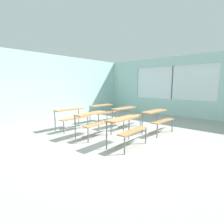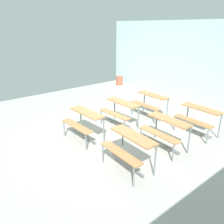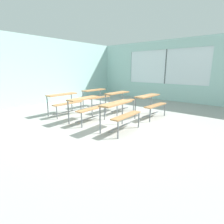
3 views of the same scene
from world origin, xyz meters
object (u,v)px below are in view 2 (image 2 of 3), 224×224
desk_bench_r0c1 (129,144)px  desk_bench_r2c0 (150,100)px  desk_bench_r0c0 (84,119)px  desk_bench_r1c0 (120,108)px  desk_bench_r1c1 (166,127)px  trash_bin (119,81)px  desk_bench_r2c1 (198,115)px

desk_bench_r0c1 → desk_bench_r2c0: bearing=126.1°
desk_bench_r0c0 → desk_bench_r1c0: bearing=88.6°
desk_bench_r1c1 → trash_bin: 6.37m
desk_bench_r0c1 → desk_bench_r1c0: (-1.71, 1.25, 0.00)m
desk_bench_r0c0 → desk_bench_r1c1: size_ratio=1.01×
trash_bin → desk_bench_r2c0: bearing=-27.7°
desk_bench_r0c0 → desk_bench_r2c0: size_ratio=1.02×
desk_bench_r0c0 → desk_bench_r2c0: (0.03, 2.49, 0.00)m
desk_bench_r1c0 → trash_bin: bearing=136.6°
desk_bench_r0c1 → desk_bench_r1c0: size_ratio=1.00×
desk_bench_r0c1 → desk_bench_r2c1: bearing=92.6°
desk_bench_r0c1 → desk_bench_r2c0: (-1.66, 2.48, 0.00)m
desk_bench_r0c0 → desk_bench_r0c1: (1.68, 0.01, 0.00)m
desk_bench_r0c0 → desk_bench_r1c1: 2.04m
desk_bench_r1c1 → desk_bench_r2c1: (0.06, 1.31, 0.00)m
desk_bench_r2c1 → trash_bin: bearing=162.4°
desk_bench_r0c1 → desk_bench_r2c0: 2.98m
desk_bench_r0c0 → trash_bin: size_ratio=2.65×
desk_bench_r1c1 → desk_bench_r0c1: bearing=-85.5°
desk_bench_r0c0 → desk_bench_r2c1: bearing=53.9°
desk_bench_r0c1 → trash_bin: 7.14m
desk_bench_r1c1 → trash_bin: desk_bench_r1c1 is taller
desk_bench_r1c1 → desk_bench_r2c0: size_ratio=1.01×
desk_bench_r0c1 → trash_bin: bearing=143.1°
desk_bench_r0c1 → trash_bin: desk_bench_r0c1 is taller
desk_bench_r0c1 → desk_bench_r1c1: (-0.07, 1.24, 0.00)m
desk_bench_r2c1 → trash_bin: (-5.51, 1.96, -0.35)m
desk_bench_r0c1 → desk_bench_r1c0: same height
desk_bench_r0c1 → desk_bench_r1c0: bearing=146.4°
desk_bench_r2c0 → desk_bench_r0c0: bearing=-89.8°
desk_bench_r1c1 → trash_bin: bearing=150.6°
desk_bench_r1c0 → desk_bench_r2c1: 2.15m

